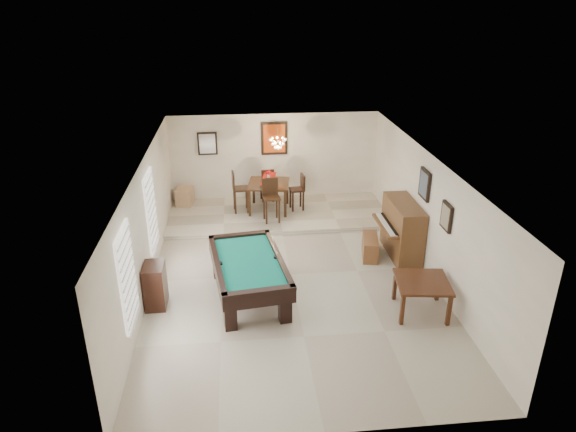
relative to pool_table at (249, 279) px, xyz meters
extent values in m
cube|color=beige|center=(0.94, 0.81, -0.42)|extent=(6.00, 9.00, 0.02)
cube|color=silver|center=(0.94, 5.31, 0.89)|extent=(6.00, 0.04, 2.60)
cube|color=silver|center=(0.94, -3.69, 0.89)|extent=(6.00, 0.04, 2.60)
cube|color=silver|center=(-2.06, 0.81, 0.89)|extent=(0.04, 9.00, 2.60)
cube|color=silver|center=(3.94, 0.81, 0.89)|extent=(0.04, 9.00, 2.60)
cube|color=white|center=(0.94, 0.81, 2.19)|extent=(6.00, 9.00, 0.04)
cube|color=beige|center=(0.94, 4.06, -0.35)|extent=(6.00, 2.50, 0.12)
cube|color=white|center=(-2.03, -1.39, 0.99)|extent=(0.06, 1.00, 1.70)
cube|color=white|center=(-2.03, 1.41, 0.99)|extent=(0.06, 1.00, 1.70)
cube|color=brown|center=(2.88, 1.48, -0.17)|extent=(0.50, 0.92, 0.49)
cube|color=black|center=(-1.84, -0.11, 0.03)|extent=(0.40, 0.60, 0.89)
cube|color=tan|center=(-1.68, 4.92, -0.05)|extent=(0.51, 0.60, 0.49)
cube|color=#D84C14|center=(0.94, 5.27, 1.49)|extent=(0.75, 0.06, 0.95)
cube|color=white|center=(-0.96, 5.27, 1.39)|extent=(0.55, 0.06, 0.65)
cube|color=slate|center=(3.90, 1.11, 1.49)|extent=(0.06, 0.55, 0.65)
cube|color=gray|center=(3.90, -0.19, 1.29)|extent=(0.06, 0.45, 0.55)
camera|label=1|loc=(-0.13, -9.01, 5.31)|focal=32.00mm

